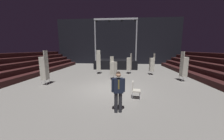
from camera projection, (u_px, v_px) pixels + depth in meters
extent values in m
cube|color=slate|center=(108.00, 90.00, 8.48)|extent=(22.00, 30.00, 0.10)
cube|color=black|center=(118.00, 42.00, 22.56)|extent=(22.00, 0.30, 8.00)
cube|color=black|center=(15.00, 80.00, 10.07)|extent=(0.75, 24.00, 0.45)
cube|color=black|center=(6.00, 74.00, 10.06)|extent=(0.75, 24.00, 0.45)
cube|color=black|center=(218.00, 84.00, 8.77)|extent=(0.75, 24.00, 0.45)
cube|color=black|center=(116.00, 64.00, 17.91)|extent=(5.72, 3.59, 1.17)
cylinder|color=#9EA0A8|center=(95.00, 41.00, 16.10)|extent=(0.16, 0.16, 5.16)
cylinder|color=#9EA0A8|center=(136.00, 40.00, 15.65)|extent=(0.16, 0.16, 5.16)
cube|color=#9EA0A8|center=(116.00, 19.00, 15.45)|extent=(5.42, 0.20, 0.20)
cylinder|color=black|center=(97.00, 21.00, 15.69)|extent=(0.18, 0.18, 0.22)
cylinder|color=black|center=(109.00, 21.00, 15.56)|extent=(0.18, 0.18, 0.22)
cylinder|color=black|center=(122.00, 21.00, 15.42)|extent=(0.18, 0.18, 0.22)
cylinder|color=black|center=(135.00, 21.00, 15.29)|extent=(0.18, 0.18, 0.22)
cylinder|color=black|center=(120.00, 102.00, 5.28)|extent=(0.15, 0.15, 0.87)
cylinder|color=black|center=(116.00, 103.00, 5.26)|extent=(0.15, 0.15, 0.87)
cube|color=silver|center=(118.00, 86.00, 5.09)|extent=(0.19, 0.13, 0.61)
cube|color=black|center=(118.00, 85.00, 5.15)|extent=(0.43, 0.30, 0.61)
cube|color=brown|center=(119.00, 85.00, 5.03)|extent=(0.06, 0.02, 0.39)
cylinder|color=black|center=(124.00, 85.00, 5.17)|extent=(0.11, 0.11, 0.57)
cylinder|color=black|center=(113.00, 85.00, 5.13)|extent=(0.11, 0.11, 0.57)
sphere|color=tan|center=(118.00, 75.00, 5.08)|extent=(0.20, 0.20, 0.20)
sphere|color=black|center=(118.00, 73.00, 5.07)|extent=(0.17, 0.17, 0.17)
cylinder|color=#B2B5BA|center=(183.00, 78.00, 10.70)|extent=(0.02, 0.02, 0.40)
cylinder|color=#B2B5BA|center=(186.00, 79.00, 10.33)|extent=(0.02, 0.02, 0.40)
cylinder|color=#B2B5BA|center=(179.00, 78.00, 10.66)|extent=(0.02, 0.02, 0.40)
cylinder|color=#B2B5BA|center=(182.00, 79.00, 10.29)|extent=(0.02, 0.02, 0.40)
cube|color=#B7B2A3|center=(183.00, 76.00, 10.45)|extent=(0.52, 0.52, 0.08)
cube|color=#B7B2A3|center=(183.00, 75.00, 10.44)|extent=(0.52, 0.52, 0.08)
cube|color=#B7B2A3|center=(183.00, 74.00, 10.43)|extent=(0.52, 0.52, 0.08)
cube|color=#B7B2A3|center=(183.00, 73.00, 10.41)|extent=(0.52, 0.52, 0.08)
cube|color=#B7B2A3|center=(183.00, 72.00, 10.40)|extent=(0.52, 0.52, 0.08)
cube|color=#B7B2A3|center=(183.00, 71.00, 10.38)|extent=(0.52, 0.52, 0.08)
cube|color=#B7B2A3|center=(184.00, 70.00, 10.37)|extent=(0.52, 0.52, 0.08)
cube|color=#B7B2A3|center=(184.00, 69.00, 10.36)|extent=(0.52, 0.52, 0.08)
cube|color=#B7B2A3|center=(184.00, 68.00, 10.34)|extent=(0.52, 0.52, 0.08)
cube|color=#B7B2A3|center=(184.00, 67.00, 10.33)|extent=(0.52, 0.52, 0.08)
cube|color=#B7B2A3|center=(184.00, 66.00, 10.31)|extent=(0.52, 0.52, 0.08)
cube|color=#B7B2A3|center=(184.00, 65.00, 10.30)|extent=(0.52, 0.52, 0.08)
cube|color=#B7B2A3|center=(184.00, 64.00, 10.29)|extent=(0.52, 0.52, 0.08)
cube|color=#B7B2A3|center=(184.00, 63.00, 10.27)|extent=(0.52, 0.52, 0.08)
cube|color=#B7B2A3|center=(184.00, 62.00, 10.26)|extent=(0.52, 0.52, 0.08)
cube|color=#B7B2A3|center=(184.00, 61.00, 10.24)|extent=(0.52, 0.52, 0.08)
cube|color=#B7B2A3|center=(185.00, 60.00, 10.23)|extent=(0.52, 0.52, 0.08)
cube|color=#B7B2A3|center=(185.00, 59.00, 10.22)|extent=(0.52, 0.52, 0.08)
cube|color=#B7B2A3|center=(185.00, 58.00, 10.20)|extent=(0.52, 0.52, 0.08)
cube|color=#B7B2A3|center=(183.00, 54.00, 10.14)|extent=(0.13, 0.41, 0.46)
cylinder|color=#B2B5BA|center=(97.00, 72.00, 13.87)|extent=(0.02, 0.02, 0.40)
cylinder|color=#B2B5BA|center=(100.00, 72.00, 13.90)|extent=(0.02, 0.02, 0.40)
cylinder|color=#B2B5BA|center=(97.00, 72.00, 13.49)|extent=(0.02, 0.02, 0.40)
cylinder|color=#B2B5BA|center=(100.00, 72.00, 13.53)|extent=(0.02, 0.02, 0.40)
cube|color=#B7B2A3|center=(99.00, 70.00, 13.66)|extent=(0.51, 0.51, 0.08)
cube|color=#B7B2A3|center=(99.00, 69.00, 13.64)|extent=(0.51, 0.51, 0.08)
cube|color=#B7B2A3|center=(99.00, 68.00, 13.63)|extent=(0.51, 0.51, 0.08)
cube|color=#B7B2A3|center=(99.00, 67.00, 13.61)|extent=(0.51, 0.51, 0.08)
cube|color=#B7B2A3|center=(99.00, 67.00, 13.60)|extent=(0.51, 0.51, 0.08)
cube|color=#B7B2A3|center=(99.00, 66.00, 13.59)|extent=(0.51, 0.51, 0.08)
cube|color=#B7B2A3|center=(99.00, 65.00, 13.57)|extent=(0.51, 0.51, 0.08)
cube|color=#B7B2A3|center=(99.00, 64.00, 13.56)|extent=(0.51, 0.51, 0.08)
cube|color=#B7B2A3|center=(99.00, 63.00, 13.54)|extent=(0.51, 0.51, 0.08)
cube|color=#B7B2A3|center=(98.00, 63.00, 13.53)|extent=(0.51, 0.51, 0.08)
cube|color=#B7B2A3|center=(98.00, 62.00, 13.52)|extent=(0.51, 0.51, 0.08)
cube|color=#B7B2A3|center=(98.00, 61.00, 13.50)|extent=(0.51, 0.51, 0.08)
cube|color=#B7B2A3|center=(98.00, 60.00, 13.49)|extent=(0.51, 0.51, 0.08)
cube|color=#B7B2A3|center=(98.00, 60.00, 13.47)|extent=(0.51, 0.51, 0.08)
cube|color=#B7B2A3|center=(98.00, 59.00, 13.46)|extent=(0.51, 0.51, 0.08)
cube|color=#B7B2A3|center=(98.00, 58.00, 13.45)|extent=(0.51, 0.51, 0.08)
cube|color=#B7B2A3|center=(98.00, 57.00, 13.43)|extent=(0.51, 0.51, 0.08)
cube|color=#B7B2A3|center=(98.00, 56.00, 13.42)|extent=(0.51, 0.51, 0.08)
cube|color=#B7B2A3|center=(98.00, 56.00, 13.41)|extent=(0.51, 0.51, 0.08)
cube|color=#B7B2A3|center=(98.00, 55.00, 13.39)|extent=(0.51, 0.51, 0.08)
cube|color=#B7B2A3|center=(98.00, 52.00, 13.15)|extent=(0.41, 0.12, 0.46)
cylinder|color=#B2B5BA|center=(117.00, 78.00, 10.95)|extent=(0.02, 0.02, 0.40)
cylinder|color=#B2B5BA|center=(114.00, 78.00, 10.67)|extent=(0.02, 0.02, 0.40)
cylinder|color=#B2B5BA|center=(113.00, 77.00, 11.20)|extent=(0.02, 0.02, 0.40)
cylinder|color=#B2B5BA|center=(110.00, 78.00, 10.92)|extent=(0.02, 0.02, 0.40)
cube|color=#B7B2A3|center=(114.00, 75.00, 10.90)|extent=(0.62, 0.62, 0.08)
cube|color=#B7B2A3|center=(114.00, 74.00, 10.88)|extent=(0.62, 0.62, 0.08)
cube|color=#B7B2A3|center=(114.00, 73.00, 10.87)|extent=(0.62, 0.62, 0.08)
cube|color=#B7B2A3|center=(114.00, 72.00, 10.85)|extent=(0.62, 0.62, 0.08)
cube|color=#B7B2A3|center=(114.00, 71.00, 10.84)|extent=(0.62, 0.62, 0.08)
cube|color=#B7B2A3|center=(114.00, 70.00, 10.83)|extent=(0.62, 0.62, 0.08)
cube|color=#B7B2A3|center=(114.00, 69.00, 10.81)|extent=(0.62, 0.62, 0.08)
cube|color=#B7B2A3|center=(114.00, 68.00, 10.80)|extent=(0.62, 0.62, 0.08)
cube|color=#B7B2A3|center=(114.00, 67.00, 10.78)|extent=(0.62, 0.62, 0.08)
cube|color=#B7B2A3|center=(114.00, 66.00, 10.77)|extent=(0.62, 0.62, 0.08)
cube|color=#B7B2A3|center=(114.00, 65.00, 10.76)|extent=(0.62, 0.62, 0.08)
cube|color=#B7B2A3|center=(114.00, 64.00, 10.74)|extent=(0.62, 0.62, 0.08)
cube|color=#B7B2A3|center=(114.00, 63.00, 10.73)|extent=(0.62, 0.62, 0.08)
cube|color=#B7B2A3|center=(114.00, 62.00, 10.71)|extent=(0.62, 0.62, 0.08)
cube|color=#B7B2A3|center=(112.00, 59.00, 10.80)|extent=(0.28, 0.35, 0.46)
cylinder|color=#B2B5BA|center=(127.00, 72.00, 13.59)|extent=(0.02, 0.02, 0.40)
cylinder|color=#B2B5BA|center=(128.00, 71.00, 13.93)|extent=(0.02, 0.02, 0.40)
cylinder|color=#B2B5BA|center=(130.00, 72.00, 13.44)|extent=(0.02, 0.02, 0.40)
cylinder|color=#B2B5BA|center=(131.00, 72.00, 13.78)|extent=(0.02, 0.02, 0.40)
cube|color=#B7B2A3|center=(129.00, 70.00, 13.65)|extent=(0.56, 0.56, 0.08)
cube|color=#B7B2A3|center=(129.00, 69.00, 13.63)|extent=(0.56, 0.56, 0.08)
cube|color=#B7B2A3|center=(129.00, 68.00, 13.62)|extent=(0.56, 0.56, 0.08)
cube|color=#B7B2A3|center=(129.00, 67.00, 13.61)|extent=(0.56, 0.56, 0.08)
cube|color=#B7B2A3|center=(129.00, 67.00, 13.59)|extent=(0.56, 0.56, 0.08)
cube|color=#B7B2A3|center=(129.00, 66.00, 13.58)|extent=(0.56, 0.56, 0.08)
cube|color=#B7B2A3|center=(129.00, 65.00, 13.56)|extent=(0.56, 0.56, 0.08)
cube|color=#B7B2A3|center=(129.00, 64.00, 13.55)|extent=(0.56, 0.56, 0.08)
cube|color=#B7B2A3|center=(129.00, 63.00, 13.54)|extent=(0.56, 0.56, 0.08)
cube|color=#B7B2A3|center=(129.00, 63.00, 13.52)|extent=(0.56, 0.56, 0.08)
cube|color=#B7B2A3|center=(129.00, 62.00, 13.51)|extent=(0.56, 0.56, 0.08)
cube|color=#B7B2A3|center=(129.00, 61.00, 13.49)|extent=(0.56, 0.56, 0.08)
cube|color=#B7B2A3|center=(129.00, 60.00, 13.48)|extent=(0.56, 0.56, 0.08)
cube|color=#B7B2A3|center=(129.00, 60.00, 13.47)|extent=(0.56, 0.56, 0.08)
cube|color=#B7B2A3|center=(129.00, 59.00, 13.45)|extent=(0.56, 0.56, 0.08)
cube|color=#B7B2A3|center=(129.00, 58.00, 13.44)|extent=(0.56, 0.56, 0.08)
cube|color=#B7B2A3|center=(131.00, 55.00, 13.31)|extent=(0.18, 0.40, 0.46)
cylinder|color=#B2B5BA|center=(41.00, 83.00, 9.28)|extent=(0.02, 0.02, 0.40)
cylinder|color=#B2B5BA|center=(45.00, 81.00, 9.65)|extent=(0.02, 0.02, 0.40)
cylinder|color=#B2B5BA|center=(46.00, 83.00, 9.22)|extent=(0.02, 0.02, 0.40)
cylinder|color=#B2B5BA|center=(49.00, 82.00, 9.59)|extent=(0.02, 0.02, 0.40)
cube|color=#B7B2A3|center=(45.00, 79.00, 9.40)|extent=(0.47, 0.47, 0.08)
cube|color=#B7B2A3|center=(45.00, 78.00, 9.39)|extent=(0.47, 0.47, 0.08)
cube|color=#B7B2A3|center=(45.00, 77.00, 9.37)|extent=(0.47, 0.47, 0.08)
cube|color=#B7B2A3|center=(45.00, 76.00, 9.36)|extent=(0.47, 0.47, 0.08)
cube|color=#B7B2A3|center=(45.00, 75.00, 9.34)|extent=(0.47, 0.47, 0.08)
cube|color=#B7B2A3|center=(45.00, 73.00, 9.33)|extent=(0.47, 0.47, 0.08)
cube|color=#B7B2A3|center=(45.00, 72.00, 9.32)|extent=(0.47, 0.47, 0.08)
cube|color=#B7B2A3|center=(45.00, 71.00, 9.30)|extent=(0.47, 0.47, 0.08)
cube|color=#B7B2A3|center=(44.00, 70.00, 9.29)|extent=(0.47, 0.47, 0.08)
cube|color=#B7B2A3|center=(44.00, 69.00, 9.27)|extent=(0.47, 0.47, 0.08)
cube|color=#B7B2A3|center=(44.00, 68.00, 9.26)|extent=(0.47, 0.47, 0.08)
cube|color=#B7B2A3|center=(44.00, 67.00, 9.25)|extent=(0.47, 0.47, 0.08)
cube|color=#B7B2A3|center=(44.00, 65.00, 9.23)|extent=(0.47, 0.47, 0.08)
cube|color=#B7B2A3|center=(44.00, 64.00, 9.22)|extent=(0.47, 0.47, 0.08)
cube|color=#B7B2A3|center=(44.00, 63.00, 9.20)|extent=(0.47, 0.47, 0.08)
cube|color=#B7B2A3|center=(44.00, 62.00, 9.19)|extent=(0.47, 0.47, 0.08)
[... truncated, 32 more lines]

